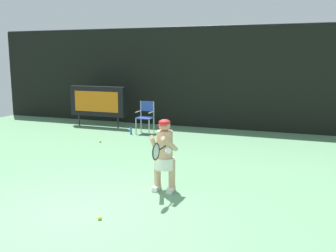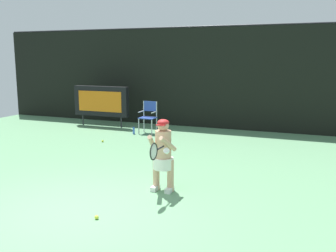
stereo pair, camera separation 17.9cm
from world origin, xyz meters
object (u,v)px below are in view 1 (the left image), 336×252
scoreboard (98,101)px  tennis_player (164,153)px  tennis_ball_loose (100,141)px  tennis_ball_spare (100,218)px  umpire_chair (146,115)px  tennis_racket (156,151)px  water_bottle (131,131)px

scoreboard → tennis_player: bearing=-49.4°
tennis_ball_loose → tennis_ball_spare: 5.77m
umpire_chair → tennis_racket: tennis_racket is taller
tennis_player → tennis_racket: (0.09, -0.61, 0.18)m
water_bottle → tennis_player: 5.74m
water_bottle → scoreboard: bearing=154.0°
scoreboard → tennis_ball_spare: (4.40, -7.32, -0.91)m
water_bottle → tennis_racket: 6.32m
umpire_chair → tennis_ball_spare: size_ratio=15.88×
scoreboard → water_bottle: size_ratio=8.30×
umpire_chair → tennis_player: size_ratio=0.77×
water_bottle → tennis_racket: bearing=-59.6°
tennis_ball_loose → tennis_ball_spare: bearing=-59.5°
tennis_player → tennis_racket: tennis_player is taller
scoreboard → tennis_ball_loose: size_ratio=32.35×
scoreboard → umpire_chair: scoreboard is taller
umpire_chair → tennis_player: bearing=-62.4°
umpire_chair → tennis_ball_spare: bearing=-71.9°
tennis_ball_loose → tennis_ball_spare: size_ratio=1.00×
umpire_chair → tennis_ball_spare: umpire_chair is taller
umpire_chair → scoreboard: bearing=166.5°
water_bottle → tennis_racket: size_ratio=0.44×
scoreboard → tennis_player: (4.86, -5.67, -0.20)m
water_bottle → tennis_ball_spare: water_bottle is taller
tennis_ball_spare → tennis_ball_loose: bearing=120.5°
scoreboard → water_bottle: (1.78, -0.87, -0.82)m
umpire_chair → water_bottle: (-0.39, -0.34, -0.50)m
tennis_racket → tennis_ball_spare: 1.48m
tennis_player → tennis_ball_spare: size_ratio=20.65×
tennis_player → scoreboard: bearing=130.6°
tennis_ball_loose → tennis_ball_spare: same height
water_bottle → tennis_ball_spare: 6.97m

